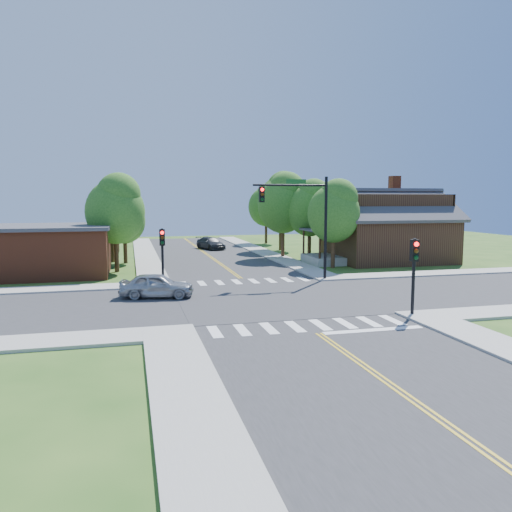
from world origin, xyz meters
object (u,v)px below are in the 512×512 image
object	(u,v)px
signal_pole_se	(414,262)
car_dgrey	(211,244)
signal_pole_nw	(162,246)
car_silver	(157,286)
house_ne	(387,225)
signal_mast_ne	(303,211)

from	to	relation	value
signal_pole_se	car_dgrey	xyz separation A→B (m)	(-4.38, 34.36, -2.00)
signal_pole_nw	car_silver	size ratio (longest dim) A/B	0.86
house_ne	car_silver	bearing A→B (deg)	-150.13
signal_mast_ne	signal_pole_nw	distance (m)	9.76
signal_mast_ne	car_dgrey	size ratio (longest dim) A/B	1.47
signal_mast_ne	house_ne	bearing A→B (deg)	37.68
signal_pole_se	signal_pole_nw	world-z (taller)	same
house_ne	car_dgrey	distance (m)	20.26
signal_mast_ne	car_dgrey	xyz separation A→B (m)	(-2.69, 23.15, -4.19)
car_silver	house_ne	bearing A→B (deg)	-48.72
house_ne	signal_pole_nw	bearing A→B (deg)	-157.31
signal_pole_nw	car_silver	distance (m)	4.11
signal_pole_se	car_silver	size ratio (longest dim) A/B	0.86
car_dgrey	house_ne	bearing A→B (deg)	-64.94
signal_pole_se	signal_pole_nw	xyz separation A→B (m)	(-11.20, 11.20, 0.00)
signal_mast_ne	signal_pole_se	xyz separation A→B (m)	(1.69, -11.21, -2.19)
signal_mast_ne	signal_pole_nw	bearing A→B (deg)	-179.93
signal_pole_se	car_silver	xyz separation A→B (m)	(-11.78, 7.63, -1.95)
signal_mast_ne	signal_pole_se	distance (m)	11.55
signal_pole_nw	house_ne	xyz separation A→B (m)	(20.71, 8.66, 0.67)
signal_mast_ne	signal_pole_se	bearing A→B (deg)	-81.44
signal_pole_nw	car_silver	world-z (taller)	signal_pole_nw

